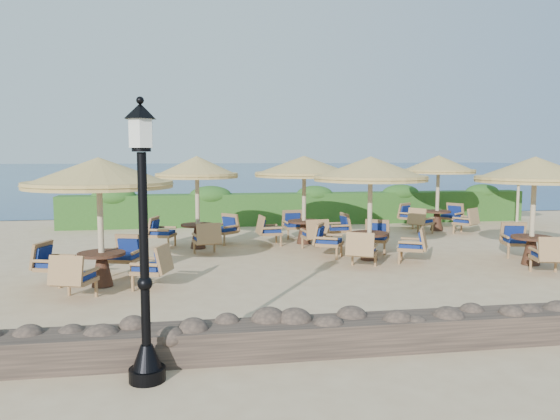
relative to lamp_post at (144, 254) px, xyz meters
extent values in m
plane|color=tan|center=(4.80, 6.80, -1.55)|extent=(120.00, 120.00, 0.00)
plane|color=navy|center=(4.80, 76.80, -1.55)|extent=(160.00, 160.00, 0.00)
cube|color=#214B18|center=(4.80, 14.00, -0.95)|extent=(18.00, 0.90, 1.20)
cube|color=brown|center=(4.80, 0.60, -1.33)|extent=(15.00, 0.65, 0.44)
cylinder|color=black|center=(0.00, 0.00, -1.47)|extent=(0.44, 0.44, 0.16)
cone|color=black|center=(0.00, 0.00, -1.25)|extent=(0.36, 0.36, 0.30)
cylinder|color=black|center=(0.00, 0.00, 0.00)|extent=(0.11, 0.11, 2.40)
cylinder|color=silver|center=(0.00, 0.00, 1.43)|extent=(0.30, 0.30, 0.36)
cone|color=black|center=(0.00, 0.00, 1.67)|extent=(0.40, 0.40, 0.18)
cylinder|color=#C9B48D|center=(12.60, 12.00, -0.45)|extent=(0.10, 0.10, 2.20)
cone|color=#A28343|center=(12.60, 12.00, 0.63)|extent=(2.30, 2.30, 0.45)
cylinder|color=#C9B48D|center=(-1.27, 4.96, -0.35)|extent=(0.12, 0.12, 2.40)
cone|color=#A28343|center=(-1.27, 4.96, 0.83)|extent=(3.00, 3.00, 0.55)
cylinder|color=#A28343|center=(-1.27, 4.96, 0.55)|extent=(2.94, 2.94, 0.14)
cylinder|color=#462719|center=(-1.27, 4.96, -0.87)|extent=(0.96, 0.96, 0.06)
cone|color=#462719|center=(-1.27, 4.96, -1.22)|extent=(0.44, 0.44, 0.64)
cylinder|color=#C9B48D|center=(5.06, 6.74, -0.35)|extent=(0.12, 0.12, 2.40)
cone|color=#A28343|center=(5.06, 6.74, 0.83)|extent=(2.91, 2.91, 0.55)
cylinder|color=#A28343|center=(5.06, 6.74, 0.55)|extent=(2.86, 2.86, 0.14)
cylinder|color=#462719|center=(5.06, 6.74, -0.87)|extent=(0.96, 0.96, 0.06)
cone|color=#462719|center=(5.06, 6.74, -1.22)|extent=(0.44, 0.44, 0.64)
cylinder|color=#C9B48D|center=(8.78, 5.50, -0.35)|extent=(0.12, 0.12, 2.40)
cone|color=#A28343|center=(8.78, 5.50, 0.83)|extent=(2.82, 2.82, 0.55)
cylinder|color=#A28343|center=(8.78, 5.50, 0.55)|extent=(2.77, 2.77, 0.14)
cylinder|color=#462719|center=(8.78, 5.50, -0.87)|extent=(0.96, 0.96, 0.06)
cone|color=#462719|center=(8.78, 5.50, -1.22)|extent=(0.44, 0.44, 0.64)
cylinder|color=#C9B48D|center=(0.75, 9.17, -0.35)|extent=(0.12, 0.12, 2.40)
cone|color=#A28343|center=(0.75, 9.17, 0.83)|extent=(2.37, 2.37, 0.55)
cylinder|color=#A28343|center=(0.75, 9.17, 0.55)|extent=(2.33, 2.33, 0.14)
cylinder|color=#462719|center=(0.75, 9.17, -0.87)|extent=(0.96, 0.96, 0.06)
cone|color=#462719|center=(0.75, 9.17, -1.22)|extent=(0.44, 0.44, 0.64)
cylinder|color=#C9B48D|center=(3.93, 9.48, -0.35)|extent=(0.12, 0.12, 2.40)
cone|color=#A28343|center=(3.93, 9.48, 0.83)|extent=(3.01, 3.01, 0.55)
cylinder|color=#A28343|center=(3.93, 9.48, 0.55)|extent=(2.95, 2.95, 0.14)
cylinder|color=#462719|center=(3.93, 9.48, -0.87)|extent=(0.96, 0.96, 0.06)
cone|color=#462719|center=(3.93, 9.48, -1.22)|extent=(0.44, 0.44, 0.64)
cylinder|color=#C9B48D|center=(9.14, 11.44, -0.35)|extent=(0.12, 0.12, 2.40)
cone|color=#A28343|center=(9.14, 11.44, 0.83)|extent=(2.55, 2.55, 0.55)
cylinder|color=#A28343|center=(9.14, 11.44, 0.55)|extent=(2.50, 2.50, 0.14)
cylinder|color=#462719|center=(9.14, 11.44, -0.87)|extent=(0.96, 0.96, 0.06)
cone|color=#462719|center=(9.14, 11.44, -1.22)|extent=(0.44, 0.44, 0.64)
camera|label=1|loc=(0.55, -6.51, 1.19)|focal=35.00mm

